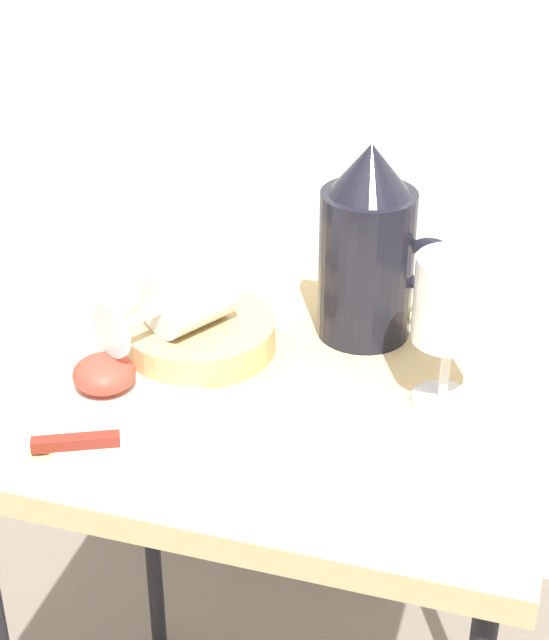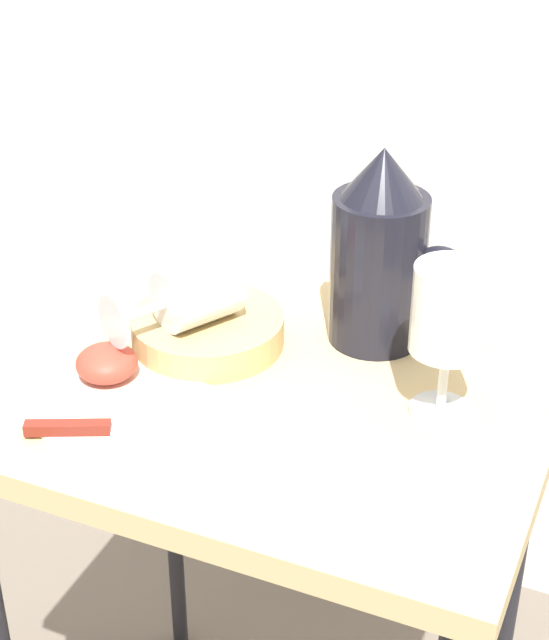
% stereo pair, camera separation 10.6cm
% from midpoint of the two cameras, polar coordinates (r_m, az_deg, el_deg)
% --- Properties ---
extents(table, '(0.59, 0.48, 0.69)m').
position_cam_midpoint_polar(table, '(1.14, 2.67, -6.51)').
color(table, tan).
rests_on(table, ground_plane).
extents(linen_napkin, '(0.27, 0.21, 0.00)m').
position_cam_midpoint_polar(linen_napkin, '(1.05, -4.63, -5.36)').
color(linen_napkin, silver).
rests_on(linen_napkin, table).
extents(basket_tray, '(0.17, 0.17, 0.03)m').
position_cam_midpoint_polar(basket_tray, '(1.16, -1.11, -0.63)').
color(basket_tray, tan).
rests_on(basket_tray, table).
extents(pitcher, '(0.16, 0.11, 0.23)m').
position_cam_midpoint_polar(pitcher, '(1.15, 8.42, 2.95)').
color(pitcher, black).
rests_on(pitcher, table).
extents(wine_glass_upright, '(0.08, 0.08, 0.17)m').
position_cam_midpoint_polar(wine_glass_upright, '(1.02, 12.54, 0.03)').
color(wine_glass_upright, silver).
rests_on(wine_glass_upright, table).
extents(wine_glass_tipped_near, '(0.13, 0.16, 0.07)m').
position_cam_midpoint_polar(wine_glass_tipped_near, '(1.13, -1.83, 1.36)').
color(wine_glass_tipped_near, silver).
rests_on(wine_glass_tipped_near, basket_tray).
extents(apple_half_left, '(0.07, 0.07, 0.04)m').
position_cam_midpoint_polar(apple_half_left, '(1.10, -6.53, -2.45)').
color(apple_half_left, '#CC3D2D').
rests_on(apple_half_left, linen_napkin).
extents(knife, '(0.22, 0.11, 0.01)m').
position_cam_midpoint_polar(knife, '(1.03, -6.27, -6.06)').
color(knife, silver).
rests_on(knife, linen_napkin).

